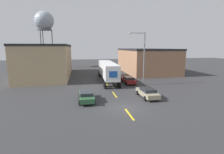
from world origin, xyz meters
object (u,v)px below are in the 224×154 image
object	(u,v)px
semi_truck	(107,69)
parked_car_right_near	(147,92)
parked_car_right_mid	(128,80)
parked_car_left_near	(86,96)
water_tower	(44,21)
street_lamp	(142,55)

from	to	relation	value
semi_truck	parked_car_right_near	size ratio (longest dim) A/B	3.29
parked_car_right_near	semi_truck	bearing A→B (deg)	104.85
parked_car_right_near	parked_car_right_mid	bearing A→B (deg)	90.00
semi_truck	parked_car_left_near	bearing A→B (deg)	-107.95
semi_truck	water_tower	bearing A→B (deg)	123.75
parked_car_right_near	parked_car_left_near	world-z (taller)	same
parked_car_left_near	street_lamp	world-z (taller)	street_lamp
parked_car_right_near	water_tower	size ratio (longest dim) A/B	0.26
street_lamp	parked_car_right_mid	bearing A→B (deg)	134.82
semi_truck	street_lamp	distance (m)	8.29
parked_car_right_near	street_lamp	world-z (taller)	street_lamp
parked_car_left_near	water_tower	world-z (taller)	water_tower
parked_car_right_near	street_lamp	distance (m)	9.05
parked_car_right_near	parked_car_left_near	bearing A→B (deg)	-179.18
semi_truck	water_tower	size ratio (longest dim) A/B	0.86
semi_truck	street_lamp	size ratio (longest dim) A/B	1.67
parked_car_right_near	water_tower	xyz separation A→B (m)	(-19.68, 39.33, 14.20)
parked_car_right_mid	street_lamp	size ratio (longest dim) A/B	0.51
parked_car_right_near	parked_car_left_near	distance (m)	8.25
water_tower	street_lamp	size ratio (longest dim) A/B	1.95
parked_car_right_mid	semi_truck	bearing A→B (deg)	133.76
semi_truck	parked_car_left_near	size ratio (longest dim) A/B	3.29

